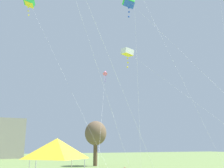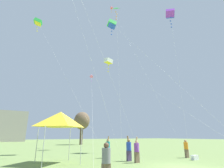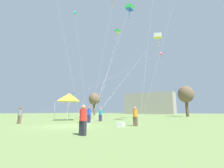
# 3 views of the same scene
# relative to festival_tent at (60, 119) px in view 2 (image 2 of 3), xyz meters

# --- Properties ---
(ground_plane) EXTENTS (220.00, 220.00, 0.00)m
(ground_plane) POSITION_rel_festival_tent_xyz_m (6.63, -5.97, -3.29)
(ground_plane) COLOR olive
(tree_near_right) EXTENTS (3.87, 3.87, 7.82)m
(tree_near_right) POSITION_rel_festival_tent_xyz_m (12.81, 27.27, 2.26)
(tree_near_right) COLOR brown
(tree_near_right) RESTS_ON ground
(festival_tent) EXTENTS (3.00, 3.00, 3.90)m
(festival_tent) POSITION_rel_festival_tent_xyz_m (0.00, 0.00, 0.00)
(festival_tent) COLOR #B7B7BC
(festival_tent) RESTS_ON ground
(cooler_box) EXTENTS (0.66, 0.33, 0.39)m
(cooler_box) POSITION_rel_festival_tent_xyz_m (10.84, -4.15, -3.10)
(cooler_box) COLOR white
(cooler_box) RESTS_ON ground
(person_purple_shirt) EXTENTS (0.40, 0.40, 1.95)m
(person_purple_shirt) POSITION_rel_festival_tent_xyz_m (5.47, -2.83, -2.35)
(person_purple_shirt) COLOR brown
(person_purple_shirt) RESTS_ON ground
(person_blue_shirt) EXTENTS (0.41, 0.41, 2.02)m
(person_blue_shirt) POSITION_rel_festival_tent_xyz_m (5.47, -1.79, -2.31)
(person_blue_shirt) COLOR #473860
(person_blue_shirt) RESTS_ON ground
(person_teal_shirt) EXTENTS (0.41, 0.41, 1.99)m
(person_teal_shirt) POSITION_rel_festival_tent_xyz_m (5.04, 0.99, -2.33)
(person_teal_shirt) COLOR #473860
(person_teal_shirt) RESTS_ON ground
(person_orange_shirt) EXTENTS (0.39, 0.39, 1.66)m
(person_orange_shirt) POSITION_rel_festival_tent_xyz_m (11.63, -2.81, -2.40)
(person_orange_shirt) COLOR brown
(person_orange_shirt) RESTS_ON ground
(person_grey_shirt) EXTENTS (0.40, 0.40, 1.71)m
(person_grey_shirt) POSITION_rel_festival_tent_xyz_m (0.38, -6.87, -2.37)
(person_grey_shirt) COLOR brown
(person_grey_shirt) RESTS_ON ground
(kite_pink_diamond_0) EXTENTS (10.49, 23.17, 14.22)m
(kite_pink_diamond_0) POSITION_rel_festival_tent_xyz_m (9.84, 15.93, 10.30)
(kite_pink_diamond_0) COLOR silver
(kite_pink_diamond_0) RESTS_ON ground
(kite_green_box_2) EXTENTS (6.68, 16.79, 23.07)m
(kite_green_box_2) POSITION_rel_festival_tent_xyz_m (-1.15, 16.57, 19.05)
(kite_green_box_2) COLOR silver
(kite_green_box_2) RESTS_ON ground
(kite_white_box_3) EXTENTS (1.53, 20.72, 15.50)m
(kite_white_box_3) POSITION_rel_festival_tent_xyz_m (10.67, 10.72, 11.66)
(kite_white_box_3) COLOR silver
(kite_white_box_3) RESTS_ON ground
(kite_purple_box_4) EXTENTS (6.69, 5.66, 22.91)m
(kite_purple_box_4) POSITION_rel_festival_tent_xyz_m (17.73, 1.86, 18.82)
(kite_purple_box_4) COLOR silver
(kite_purple_box_4) RESTS_ON ground
(kite_pink_diamond_5) EXTENTS (1.36, 13.06, 26.81)m
(kite_pink_diamond_5) POSITION_rel_festival_tent_xyz_m (10.91, 10.00, 22.99)
(kite_pink_diamond_5) COLOR silver
(kite_pink_diamond_5) RESTS_ON ground
(kite_green_box_6) EXTENTS (4.46, 14.65, 18.77)m
(kite_green_box_6) POSITION_rel_festival_tent_xyz_m (7.84, 4.84, 14.80)
(kite_green_box_6) COLOR silver
(kite_green_box_6) RESTS_ON ground
(kite_green_delta_7) EXTENTS (1.99, 3.40, 18.72)m
(kite_green_delta_7) POSITION_rel_festival_tent_xyz_m (6.64, 1.75, 14.79)
(kite_green_delta_7) COLOR silver
(kite_green_delta_7) RESTS_ON ground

